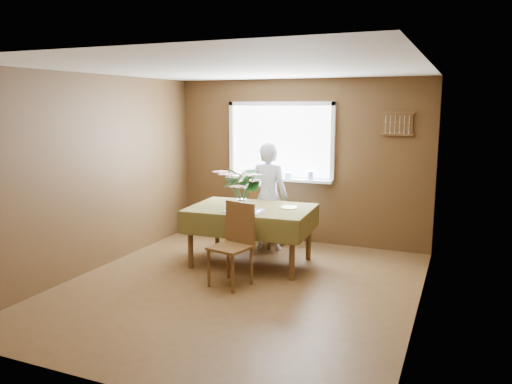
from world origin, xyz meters
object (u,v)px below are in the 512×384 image
at_px(chair_far, 264,213).
at_px(seated_woman, 268,197).
at_px(dining_table, 251,214).
at_px(flower_bouquet, 242,185).
at_px(chair_near, 235,240).

xyz_separation_m(chair_far, seated_woman, (0.10, -0.10, 0.28)).
relative_size(dining_table, flower_bouquet, 2.83).
bearing_deg(seated_woman, dining_table, 88.43).
xyz_separation_m(chair_near, flower_bouquet, (-0.15, 0.55, 0.58)).
distance_m(chair_far, flower_bouquet, 1.22).
distance_m(seated_woman, flower_bouquet, 1.00).
distance_m(chair_far, seated_woman, 0.32).
relative_size(dining_table, chair_near, 1.71).
relative_size(chair_far, chair_near, 0.96).
bearing_deg(seated_woman, chair_near, 91.17).
bearing_deg(seated_woman, flower_bouquet, 85.75).
distance_m(dining_table, chair_near, 0.79).
bearing_deg(seated_woman, chair_far, -49.08).
bearing_deg(chair_far, dining_table, 118.35).
relative_size(chair_near, seated_woman, 0.62).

